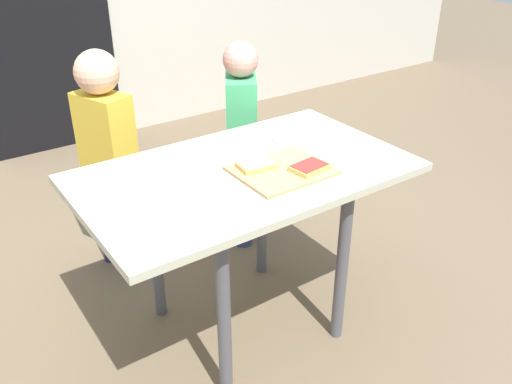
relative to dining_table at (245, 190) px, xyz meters
The scene contains 10 objects.
ground_plane 0.64m from the dining_table, ahead, with size 16.00×16.00×0.00m, color brown.
house_door 2.32m from the dining_table, 91.16° to the left, with size 0.90×0.02×2.00m, color black.
dining_table is the anchor object (origin of this frame).
cutting_board 0.16m from the dining_table, 43.86° to the right, with size 0.33×0.27×0.01m, color tan.
pizza_slice_near_right 0.25m from the dining_table, 42.28° to the right, with size 0.14×0.11×0.02m.
pizza_slice_far_left 0.12m from the dining_table, 50.73° to the right, with size 0.14×0.10×0.02m.
plate_white_right 0.34m from the dining_table, 16.76° to the left, with size 0.19×0.19×0.01m, color white.
plate_white_left 0.31m from the dining_table, 157.27° to the left, with size 0.19×0.19×0.01m, color white.
child_left 0.74m from the dining_table, 110.21° to the left, with size 0.21×0.27×1.05m.
child_right 0.67m from the dining_table, 57.73° to the left, with size 0.25×0.28×1.02m.
Camera 1 is at (-0.96, -1.46, 1.58)m, focal length 38.11 mm.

